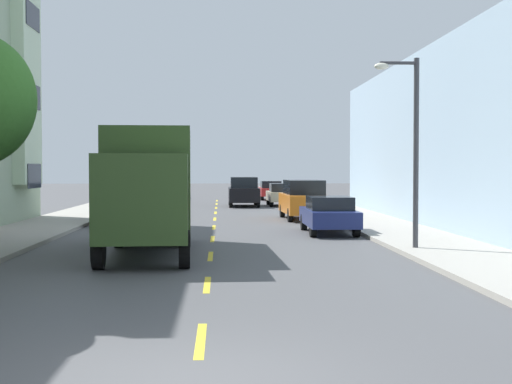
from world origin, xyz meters
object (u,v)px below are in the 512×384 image
at_px(moving_black_sedan, 244,191).
at_px(parked_suv_sky, 165,186).
at_px(parked_sedan_navy, 329,214).
at_px(parked_hatchback_champagne, 281,194).
at_px(parked_hatchback_red, 270,190).
at_px(parked_suv_orange, 304,199).
at_px(parked_hatchback_silver, 118,207).
at_px(delivery_box_truck, 150,184).
at_px(parked_suv_teal, 140,195).
at_px(parked_wagon_charcoal, 154,193).
at_px(street_lamp, 410,136).

bearing_deg(moving_black_sedan, parked_suv_sky, 114.58).
xyz_separation_m(parked_suv_sky, moving_black_sedan, (6.16, -13.47, 0.00)).
bearing_deg(parked_sedan_navy, parked_hatchback_champagne, 90.31).
xyz_separation_m(parked_hatchback_red, parked_suv_orange, (0.11, -22.02, 0.23)).
height_order(parked_hatchback_silver, parked_hatchback_champagne, same).
bearing_deg(parked_suv_orange, moving_black_sedan, 101.76).
distance_m(delivery_box_truck, parked_hatchback_red, 36.10).
xyz_separation_m(parked_suv_teal, parked_sedan_navy, (8.72, -13.44, -0.24)).
xyz_separation_m(delivery_box_truck, parked_hatchback_champagne, (6.14, 26.37, -1.28)).
xyz_separation_m(parked_wagon_charcoal, parked_suv_orange, (8.66, -15.02, 0.18)).
xyz_separation_m(parked_hatchback_silver, moving_black_sedan, (6.11, 14.86, 0.23)).
height_order(parked_sedan_navy, moving_black_sedan, moving_black_sedan).
relative_size(parked_hatchback_red, parked_hatchback_silver, 1.01).
relative_size(street_lamp, parked_hatchback_champagne, 1.40).
bearing_deg(delivery_box_truck, street_lamp, -2.01).
xyz_separation_m(parked_wagon_charcoal, parked_sedan_navy, (8.75, -22.61, -0.05)).
relative_size(parked_wagon_charcoal, parked_hatchback_champagne, 1.18).
xyz_separation_m(parked_suv_teal, moving_black_sedan, (6.08, 6.42, 0.00)).
distance_m(street_lamp, moving_black_sedan, 26.51).
relative_size(parked_hatchback_silver, parked_suv_teal, 0.83).
distance_m(parked_wagon_charcoal, parked_hatchback_red, 11.05).
xyz_separation_m(parked_wagon_charcoal, moving_black_sedan, (6.11, -2.76, 0.18)).
xyz_separation_m(parked_hatchback_silver, parked_hatchback_champagne, (8.64, 15.43, 0.00)).
height_order(street_lamp, parked_sedan_navy, street_lamp).
xyz_separation_m(street_lamp, parked_suv_sky, (-10.28, 39.54, -2.48)).
distance_m(parked_hatchback_red, parked_suv_orange, 22.02).
bearing_deg(parked_hatchback_silver, parked_wagon_charcoal, 89.99).
height_order(parked_wagon_charcoal, moving_black_sedan, moving_black_sedan).
height_order(delivery_box_truck, parked_wagon_charcoal, delivery_box_truck).
height_order(delivery_box_truck, moving_black_sedan, delivery_box_truck).
distance_m(parked_wagon_charcoal, parked_hatchback_champagne, 8.91).
bearing_deg(parked_suv_teal, street_lamp, -62.58).
bearing_deg(parked_hatchback_red, street_lamp, -87.31).
relative_size(delivery_box_truck, parked_hatchback_champagne, 2.05).
relative_size(parked_hatchback_red, parked_sedan_navy, 0.90).
height_order(parked_wagon_charcoal, parked_hatchback_silver, same).
relative_size(street_lamp, parked_sedan_navy, 1.25).
bearing_deg(parked_hatchback_silver, delivery_box_truck, -77.13).
bearing_deg(delivery_box_truck, parked_hatchback_red, 80.35).
distance_m(parked_suv_sky, parked_hatchback_champagne, 15.55).
bearing_deg(parked_hatchback_silver, moving_black_sedan, 67.64).
distance_m(parked_suv_teal, parked_hatchback_champagne, 11.09).
bearing_deg(parked_suv_orange, delivery_box_truck, -114.46).
xyz_separation_m(parked_sedan_navy, moving_black_sedan, (-2.64, 19.85, 0.24)).
distance_m(parked_hatchback_red, parked_hatchback_silver, 26.07).
height_order(parked_hatchback_red, parked_hatchback_silver, same).
distance_m(delivery_box_truck, parked_hatchback_silver, 11.30).
distance_m(parked_sedan_navy, parked_hatchback_champagne, 20.43).
bearing_deg(parked_suv_orange, parked_hatchback_red, 90.29).
height_order(parked_suv_orange, parked_sedan_navy, parked_suv_orange).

